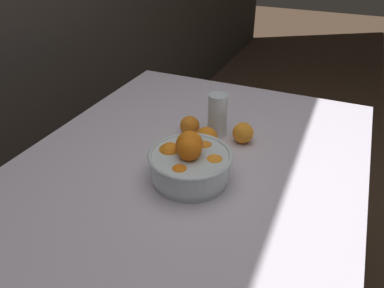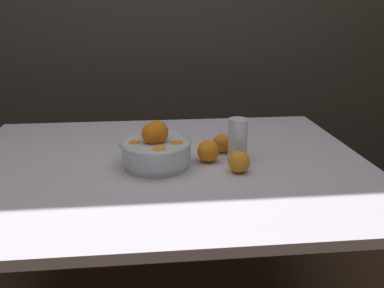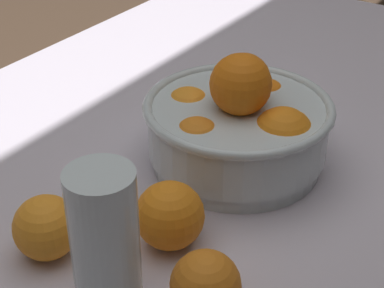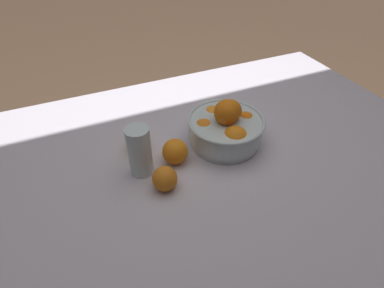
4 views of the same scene
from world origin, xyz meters
name	(u,v)px [view 1 (image 1 of 4)]	position (x,y,z in m)	size (l,w,h in m)	color
dining_table	(181,190)	(0.00, 0.00, 0.67)	(1.42, 1.03, 0.73)	silver
fruit_bowl	(190,163)	(-0.02, -0.04, 0.79)	(0.24, 0.24, 0.16)	silver
juice_glass	(217,117)	(0.26, -0.02, 0.80)	(0.07, 0.07, 0.15)	#F4A314
orange_loose_near_bowl	(190,126)	(0.22, 0.07, 0.77)	(0.07, 0.07, 0.07)	orange
orange_loose_front	(206,138)	(0.16, -0.02, 0.77)	(0.08, 0.08, 0.08)	orange
orange_loose_aside	(243,133)	(0.24, -0.12, 0.77)	(0.07, 0.07, 0.07)	orange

